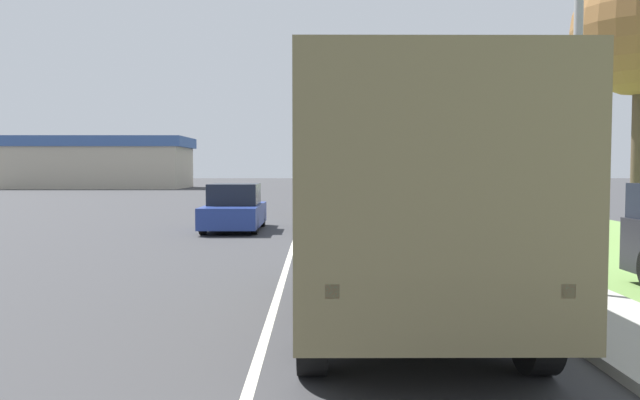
% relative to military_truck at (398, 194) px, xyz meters
% --- Properties ---
extents(ground_plane, '(180.00, 180.00, 0.00)m').
position_rel_military_truck_xyz_m(ground_plane, '(-1.73, 28.73, -1.75)').
color(ground_plane, '#38383A').
extents(lane_centre_stripe, '(0.12, 120.00, 0.00)m').
position_rel_military_truck_xyz_m(lane_centre_stripe, '(-1.73, 28.73, -1.74)').
color(lane_centre_stripe, silver).
rests_on(lane_centre_stripe, ground).
extents(sidewalk_right, '(1.80, 120.00, 0.12)m').
position_rel_military_truck_xyz_m(sidewalk_right, '(2.77, 28.73, -1.69)').
color(sidewalk_right, '#ADAAA3').
rests_on(sidewalk_right, ground).
extents(grass_strip_right, '(7.00, 120.00, 0.02)m').
position_rel_military_truck_xyz_m(grass_strip_right, '(7.17, 28.73, -1.74)').
color(grass_strip_right, '#6B9347').
rests_on(grass_strip_right, ground).
extents(military_truck, '(2.58, 6.89, 3.16)m').
position_rel_military_truck_xyz_m(military_truck, '(0.00, 0.00, 0.00)').
color(military_truck, '#545B3D').
rests_on(military_truck, ground).
extents(car_nearest_ahead, '(1.83, 4.12, 1.57)m').
position_rel_military_truck_xyz_m(car_nearest_ahead, '(-3.87, 12.61, -1.04)').
color(car_nearest_ahead, navy).
rests_on(car_nearest_ahead, ground).
extents(car_second_ahead, '(1.78, 4.45, 1.58)m').
position_rel_military_truck_xyz_m(car_second_ahead, '(-0.13, 20.31, -1.04)').
color(car_second_ahead, tan).
rests_on(car_second_ahead, ground).
extents(tree_mid_right, '(3.57, 3.57, 7.62)m').
position_rel_military_truck_xyz_m(tree_mid_right, '(7.66, 8.70, 4.08)').
color(tree_mid_right, '#4C3D2D').
rests_on(tree_mid_right, grass_strip_right).
extents(building_distant, '(19.26, 8.75, 5.28)m').
position_rel_military_truck_xyz_m(building_distant, '(-24.10, 56.80, 0.93)').
color(building_distant, '#B2A893').
rests_on(building_distant, ground).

